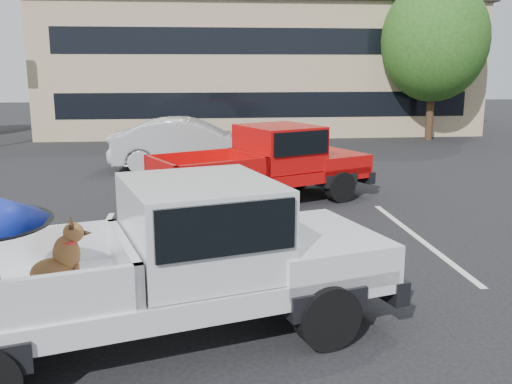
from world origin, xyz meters
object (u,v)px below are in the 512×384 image
tree_back (323,43)px  silver_sedan (190,144)px  red_pickup (273,160)px  silver_pickup (181,252)px  tree_right (435,41)px

tree_back → silver_sedan: bearing=-117.2°
tree_back → red_pickup: tree_back is taller
red_pickup → silver_sedan: size_ratio=1.19×
silver_pickup → red_pickup: 7.08m
tree_back → red_pickup: size_ratio=1.23×
red_pickup → tree_right: bearing=27.4°
silver_pickup → red_pickup: (2.01, 6.79, -0.07)m
silver_sedan → tree_back: bearing=-24.1°
tree_right → silver_sedan: 12.51m
tree_right → tree_back: size_ratio=0.95×
tree_right → red_pickup: (-8.32, -10.72, -3.22)m
tree_back → silver_sedan: tree_back is taller
tree_back → silver_sedan: (-7.30, -14.23, -3.62)m
tree_right → red_pickup: tree_right is taller
tree_right → silver_pickup: bearing=-120.5°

